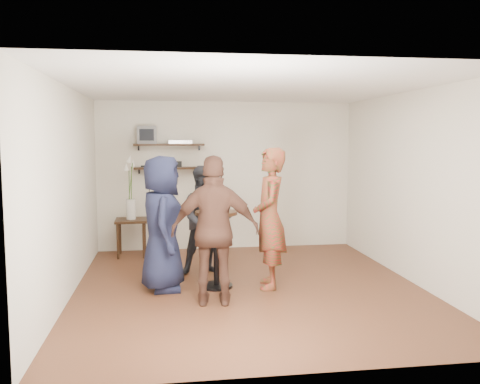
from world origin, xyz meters
The scene contains 18 objects.
room centered at (0.00, 0.00, 1.30)m, with size 4.58×5.08×2.68m.
shelf_upper centered at (-1.00, 2.38, 1.85)m, with size 1.20×0.25×0.04m, color black.
shelf_lower centered at (-1.00, 2.38, 1.45)m, with size 1.20×0.25×0.04m, color black.
crt_monitor centered at (-1.37, 2.38, 2.02)m, with size 0.32×0.30×0.30m, color #59595B.
dvd_deck centered at (-0.81, 2.38, 1.90)m, with size 0.40×0.24×0.06m, color silver.
radio centered at (-0.90, 2.38, 1.52)m, with size 0.22×0.10×0.10m, color black.
power_strip centered at (-1.34, 2.42, 1.48)m, with size 0.30×0.05×0.03m, color black.
side_table centered at (-1.64, 2.09, 0.52)m, with size 0.53×0.53×0.62m.
vase_lilies centered at (-1.65, 2.09, 0.96)m, with size 0.20×0.21×1.08m.
drinks_table centered at (-0.42, 0.09, 0.65)m, with size 0.55×0.55×1.01m.
wine_glass_fl centered at (-0.47, 0.06, 1.16)m, with size 0.07×0.07×0.22m.
wine_glass_fr centered at (-0.35, 0.05, 1.14)m, with size 0.06×0.06×0.18m.
wine_glass_bl centered at (-0.45, 0.17, 1.14)m, with size 0.06×0.06×0.18m.
wine_glass_br centered at (-0.39, 0.11, 1.16)m, with size 0.07×0.07×0.21m.
person_plaid centered at (0.27, 0.00, 0.92)m, with size 0.67×0.44×1.84m, color red.
person_dark centered at (-0.49, 0.79, 0.78)m, with size 0.76×0.59×1.57m, color black.
person_navy centered at (-1.12, 0.08, 0.87)m, with size 0.85×0.55×1.74m, color black.
person_brown centered at (-0.50, -0.60, 0.88)m, with size 1.03×0.43×1.76m, color #46291E.
Camera 1 is at (-1.05, -6.43, 1.95)m, focal length 38.00 mm.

